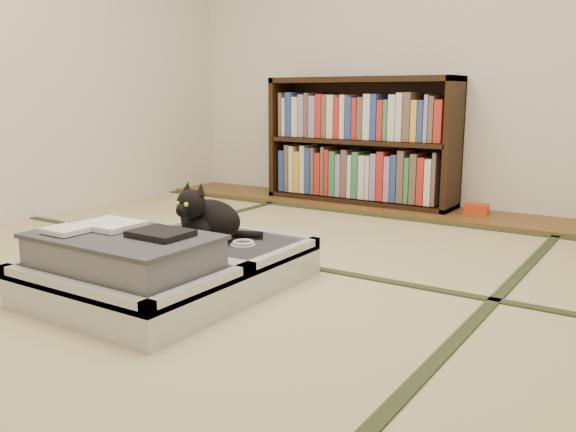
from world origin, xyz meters
The scene contains 9 objects.
floor centered at (0.00, 0.00, 0.00)m, with size 4.50×4.50×0.00m, color #C6BB84.
wood_strip centered at (0.00, 2.00, 0.01)m, with size 4.00×0.50×0.02m, color brown.
red_item centered at (0.45, 2.03, 0.06)m, with size 0.15×0.09×0.07m, color red.
tatami_borders centered at (0.00, 0.49, 0.00)m, with size 4.00×4.50×0.01m.
bookcase centered at (-0.44, 2.07, 0.45)m, with size 1.43×0.33×0.92m.
suitcase centered at (-0.17, -0.24, 0.11)m, with size 0.80×1.07×0.31m.
cat centered at (-0.19, 0.05, 0.26)m, with size 0.36×0.36×0.29m.
cable_coil centered at (-0.01, 0.08, 0.16)m, with size 0.11×0.11×0.03m.
hanger centered at (-0.71, -0.48, 0.01)m, with size 0.43×0.22×0.01m.
Camera 1 is at (1.58, -1.98, 0.81)m, focal length 38.00 mm.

